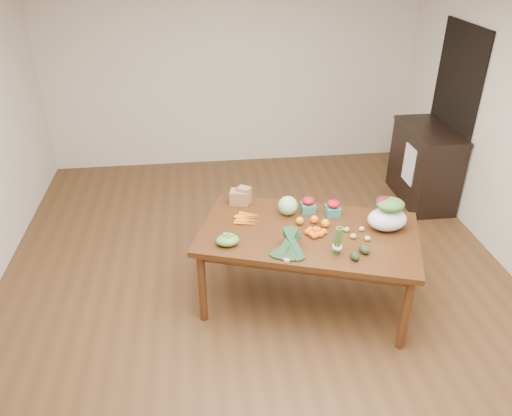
{
  "coord_description": "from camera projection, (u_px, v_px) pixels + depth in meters",
  "views": [
    {
      "loc": [
        -0.49,
        -3.71,
        3.03
      ],
      "look_at": [
        -0.04,
        0.0,
        0.89
      ],
      "focal_mm": 35.0,
      "sensor_mm": 36.0,
      "label": 1
    }
  ],
  "objects": [
    {
      "name": "floor",
      "position": [
        260.0,
        289.0,
        4.75
      ],
      "size": [
        6.0,
        6.0,
        0.0
      ],
      "primitive_type": "plane",
      "color": "#53361C",
      "rests_on": "ground"
    },
    {
      "name": "room_walls",
      "position": [
        260.0,
        159.0,
        4.08
      ],
      "size": [
        5.02,
        6.02,
        2.7
      ],
      "color": "beige",
      "rests_on": "floor"
    },
    {
      "name": "dining_table",
      "position": [
        306.0,
        267.0,
        4.43
      ],
      "size": [
        2.06,
        1.55,
        0.75
      ],
      "primitive_type": "cube",
      "rotation": [
        0.0,
        0.0,
        -0.33
      ],
      "color": "#452710",
      "rests_on": "floor"
    },
    {
      "name": "doorway_dark",
      "position": [
        451.0,
        117.0,
        5.87
      ],
      "size": [
        0.02,
        1.0,
        2.1
      ],
      "primitive_type": "cube",
      "color": "black",
      "rests_on": "floor"
    },
    {
      "name": "cabinet",
      "position": [
        424.0,
        165.0,
        6.07
      ],
      "size": [
        0.52,
        1.02,
        0.94
      ],
      "primitive_type": "cube",
      "color": "black",
      "rests_on": "floor"
    },
    {
      "name": "dish_towel",
      "position": [
        409.0,
        165.0,
        5.89
      ],
      "size": [
        0.02,
        0.28,
        0.45
      ],
      "primitive_type": "cube",
      "color": "white",
      "rests_on": "cabinet"
    },
    {
      "name": "paper_bag",
      "position": [
        239.0,
        196.0,
        4.62
      ],
      "size": [
        0.28,
        0.25,
        0.16
      ],
      "primitive_type": null,
      "rotation": [
        0.0,
        0.0,
        -0.33
      ],
      "color": "#9F7147",
      "rests_on": "dining_table"
    },
    {
      "name": "cabbage",
      "position": [
        288.0,
        206.0,
        4.45
      ],
      "size": [
        0.17,
        0.17,
        0.17
      ],
      "primitive_type": "sphere",
      "color": "#AADC7F",
      "rests_on": "dining_table"
    },
    {
      "name": "strawberry_basket_a",
      "position": [
        308.0,
        206.0,
        4.51
      ],
      "size": [
        0.15,
        0.15,
        0.11
      ],
      "primitive_type": null,
      "rotation": [
        0.0,
        0.0,
        -0.33
      ],
      "color": "red",
      "rests_on": "dining_table"
    },
    {
      "name": "strawberry_basket_b",
      "position": [
        333.0,
        209.0,
        4.46
      ],
      "size": [
        0.16,
        0.16,
        0.11
      ],
      "primitive_type": null,
      "rotation": [
        0.0,
        0.0,
        -0.33
      ],
      "color": "red",
      "rests_on": "dining_table"
    },
    {
      "name": "orange_a",
      "position": [
        300.0,
        221.0,
        4.32
      ],
      "size": [
        0.07,
        0.07,
        0.07
      ],
      "primitive_type": "sphere",
      "color": "orange",
      "rests_on": "dining_table"
    },
    {
      "name": "orange_b",
      "position": [
        314.0,
        219.0,
        4.34
      ],
      "size": [
        0.07,
        0.07,
        0.07
      ],
      "primitive_type": "sphere",
      "color": "orange",
      "rests_on": "dining_table"
    },
    {
      "name": "orange_c",
      "position": [
        325.0,
        223.0,
        4.28
      ],
      "size": [
        0.07,
        0.07,
        0.07
      ],
      "primitive_type": "sphere",
      "color": "orange",
      "rests_on": "dining_table"
    },
    {
      "name": "mandarin_cluster",
      "position": [
        315.0,
        231.0,
        4.17
      ],
      "size": [
        0.23,
        0.23,
        0.09
      ],
      "primitive_type": null,
      "rotation": [
        0.0,
        0.0,
        -0.33
      ],
      "color": "orange",
      "rests_on": "dining_table"
    },
    {
      "name": "carrots",
      "position": [
        247.0,
        219.0,
        4.4
      ],
      "size": [
        0.28,
        0.27,
        0.03
      ],
      "primitive_type": null,
      "rotation": [
        0.0,
        0.0,
        -0.33
      ],
      "color": "orange",
      "rests_on": "dining_table"
    },
    {
      "name": "snap_pea_bag",
      "position": [
        228.0,
        240.0,
        4.04
      ],
      "size": [
        0.19,
        0.14,
        0.09
      ],
      "primitive_type": "ellipsoid",
      "color": "#57A337",
      "rests_on": "dining_table"
    },
    {
      "name": "kale_bunch",
      "position": [
        289.0,
        246.0,
        3.91
      ],
      "size": [
        0.43,
        0.48,
        0.16
      ],
      "primitive_type": null,
      "rotation": [
        0.0,
        0.0,
        -0.33
      ],
      "color": "#16321E",
      "rests_on": "dining_table"
    },
    {
      "name": "asparagus_bundle",
      "position": [
        338.0,
        240.0,
        3.89
      ],
      "size": [
        0.11,
        0.14,
        0.26
      ],
      "primitive_type": null,
      "rotation": [
        0.15,
        0.0,
        -0.33
      ],
      "color": "#4E803B",
      "rests_on": "dining_table"
    },
    {
      "name": "potato_a",
      "position": [
        339.0,
        230.0,
        4.22
      ],
      "size": [
        0.05,
        0.04,
        0.04
      ],
      "primitive_type": "ellipsoid",
      "color": "tan",
      "rests_on": "dining_table"
    },
    {
      "name": "potato_b",
      "position": [
        353.0,
        236.0,
        4.13
      ],
      "size": [
        0.05,
        0.05,
        0.04
      ],
      "primitive_type": "ellipsoid",
      "color": "tan",
      "rests_on": "dining_table"
    },
    {
      "name": "potato_c",
      "position": [
        362.0,
        229.0,
        4.23
      ],
      "size": [
        0.05,
        0.04,
        0.04
      ],
      "primitive_type": "ellipsoid",
      "color": "tan",
      "rests_on": "dining_table"
    },
    {
      "name": "potato_d",
      "position": [
        347.0,
        229.0,
        4.23
      ],
      "size": [
        0.05,
        0.04,
        0.04
      ],
      "primitive_type": "ellipsoid",
      "color": "tan",
      "rests_on": "dining_table"
    },
    {
      "name": "potato_e",
      "position": [
        368.0,
        238.0,
        4.11
      ],
      "size": [
        0.05,
        0.04,
        0.04
      ],
      "primitive_type": "ellipsoid",
      "color": "#D7B57C",
      "rests_on": "dining_table"
    },
    {
      "name": "avocado_a",
      "position": [
        355.0,
        256.0,
        3.87
      ],
      "size": [
        0.09,
        0.11,
        0.06
      ],
      "primitive_type": "ellipsoid",
      "rotation": [
        0.0,
        0.0,
        0.3
      ],
      "color": "black",
      "rests_on": "dining_table"
    },
    {
      "name": "avocado_b",
      "position": [
        364.0,
        249.0,
        3.95
      ],
      "size": [
        0.1,
        0.12,
        0.07
      ],
      "primitive_type": "ellipsoid",
      "rotation": [
        0.0,
        0.0,
        0.3
      ],
      "color": "black",
      "rests_on": "dining_table"
    },
    {
      "name": "salad_bag",
      "position": [
        388.0,
        215.0,
        4.21
      ],
      "size": [
        0.4,
        0.35,
        0.26
      ],
      "primitive_type": null,
      "rotation": [
        0.0,
        0.0,
        -0.33
      ],
      "color": "white",
      "rests_on": "dining_table"
    }
  ]
}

